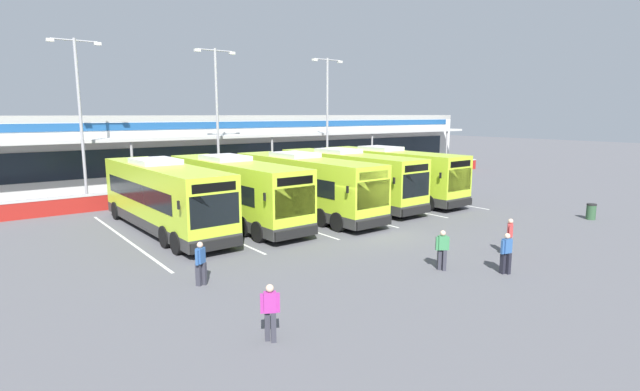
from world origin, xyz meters
name	(u,v)px	position (x,y,z in m)	size (l,w,h in m)	color
ground_plane	(364,232)	(0.00, 0.00, 0.00)	(200.00, 200.00, 0.00)	#56565B
terminal_building	(175,147)	(0.00, 26.91, 3.01)	(70.00, 13.00, 6.00)	silver
red_barrier_wall	(236,188)	(0.00, 14.50, 0.56)	(60.00, 0.40, 1.10)	maroon
coach_bus_leftmost	(164,198)	(-8.29, 6.55, 1.79)	(3.07, 12.20, 3.78)	#B7DB2D
coach_bus_left_centre	(234,191)	(-4.39, 6.16, 1.79)	(3.07, 12.20, 3.78)	#B7DB2D
coach_bus_centre	(304,186)	(0.02, 5.50, 1.79)	(3.07, 12.20, 3.78)	#B7DB2D
coach_bus_right_centre	(347,179)	(4.24, 6.40, 1.79)	(3.07, 12.20, 3.78)	#B7DB2D
coach_bus_rightmost	(390,175)	(8.21, 6.33, 1.79)	(3.07, 12.20, 3.78)	#B7DB2D
bay_stripe_far_west	(126,239)	(-10.50, 6.00, 0.00)	(0.14, 13.00, 0.01)	silver
bay_stripe_west	(205,227)	(-6.30, 6.00, 0.00)	(0.14, 13.00, 0.01)	silver
bay_stripe_mid_west	(271,217)	(-2.10, 6.00, 0.00)	(0.14, 13.00, 0.01)	silver
bay_stripe_centre	(326,209)	(2.10, 6.00, 0.00)	(0.14, 13.00, 0.01)	silver
bay_stripe_mid_east	(373,202)	(6.30, 6.00, 0.00)	(0.14, 13.00, 0.01)	silver
bay_stripe_east	(414,196)	(10.50, 6.00, 0.00)	(0.14, 13.00, 0.01)	silver
pedestrian_with_handbag	(510,236)	(2.25, -6.98, 0.86)	(0.63, 0.49, 1.62)	slate
pedestrian_in_dark_coat	(506,252)	(-0.21, -8.35, 0.87)	(0.54, 0.35, 1.62)	black
pedestrian_child	(442,249)	(-1.82, -6.56, 0.87)	(0.50, 0.42, 1.62)	#33333D
pedestrian_near_bin	(201,262)	(-10.15, -2.43, 0.87)	(0.49, 0.38, 1.62)	#33333D
pedestrian_approaching_bus	(270,311)	(-10.42, -7.68, 0.87)	(0.52, 0.41, 1.62)	#33333D
lamp_post_west	(80,112)	(-9.95, 17.16, 6.29)	(3.24, 0.28, 11.00)	#9E9EA3
lamp_post_centre	(217,112)	(-0.51, 16.27, 6.29)	(3.24, 0.28, 11.00)	#9E9EA3
lamp_post_east	(327,112)	(10.12, 16.17, 6.29)	(3.24, 0.28, 11.00)	#9E9EA3
litter_bin	(591,212)	(12.71, -5.81, 0.47)	(0.54, 0.54, 0.93)	#2D5133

